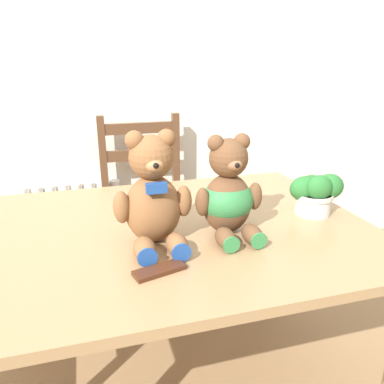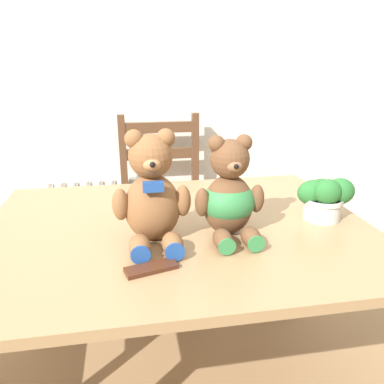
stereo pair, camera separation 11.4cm
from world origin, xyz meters
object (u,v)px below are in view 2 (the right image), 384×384
(wooden_chair_behind, at_px, (163,206))
(teddy_bear_left, at_px, (152,195))
(chocolate_bar, at_px, (151,268))
(teddy_bear_right, at_px, (229,197))
(potted_plant, at_px, (324,197))

(wooden_chair_behind, bearing_deg, teddy_bear_left, 82.83)
(teddy_bear_left, height_order, chocolate_bar, teddy_bear_left)
(teddy_bear_left, relative_size, chocolate_bar, 2.46)
(teddy_bear_left, distance_m, teddy_bear_right, 0.24)
(teddy_bear_left, relative_size, potted_plant, 1.79)
(wooden_chair_behind, relative_size, chocolate_bar, 7.06)
(teddy_bear_left, distance_m, chocolate_bar, 0.23)
(teddy_bear_right, bearing_deg, potted_plant, -171.11)
(wooden_chair_behind, distance_m, teddy_bear_right, 1.01)
(chocolate_bar, bearing_deg, teddy_bear_left, 83.27)
(wooden_chair_behind, xyz_separation_m, teddy_bear_left, (-0.12, -0.93, 0.40))
(teddy_bear_left, bearing_deg, teddy_bear_right, -179.01)
(teddy_bear_right, relative_size, potted_plant, 1.67)
(potted_plant, bearing_deg, teddy_bear_right, -170.18)
(chocolate_bar, bearing_deg, wooden_chair_behind, 82.90)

